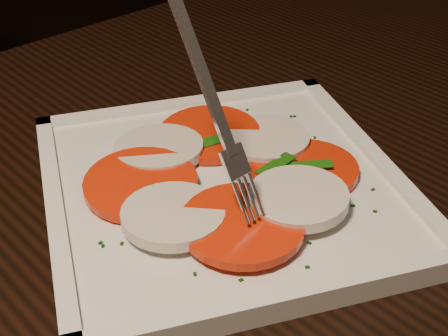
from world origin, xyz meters
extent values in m
cube|color=black|center=(0.11, 0.23, 0.73)|extent=(1.25, 0.88, 0.04)
cylinder|color=black|center=(0.63, 0.61, 0.35)|extent=(0.06, 0.06, 0.71)
cylinder|color=black|center=(0.21, 0.80, 0.21)|extent=(0.04, 0.04, 0.41)
cube|color=white|center=(0.09, 0.19, 0.76)|extent=(0.41, 0.41, 0.01)
cylinder|color=red|center=(0.15, 0.16, 0.77)|extent=(0.10, 0.10, 0.01)
cylinder|color=beige|center=(0.16, 0.22, 0.77)|extent=(0.09, 0.09, 0.01)
cylinder|color=red|center=(0.12, 0.26, 0.77)|extent=(0.10, 0.10, 0.01)
cylinder|color=beige|center=(0.07, 0.27, 0.77)|extent=(0.09, 0.09, 0.02)
cylinder|color=red|center=(0.02, 0.23, 0.77)|extent=(0.10, 0.10, 0.01)
cylinder|color=beige|center=(0.02, 0.17, 0.78)|extent=(0.09, 0.09, 0.01)
cylinder|color=red|center=(0.05, 0.13, 0.78)|extent=(0.10, 0.10, 0.01)
cylinder|color=beige|center=(0.11, 0.12, 0.78)|extent=(0.09, 0.09, 0.01)
cube|color=#19510D|center=(0.10, 0.14, 0.78)|extent=(0.03, 0.03, 0.00)
cube|color=#19510D|center=(0.04, 0.19, 0.78)|extent=(0.02, 0.05, 0.00)
cube|color=#19510D|center=(0.10, 0.24, 0.78)|extent=(0.05, 0.02, 0.00)
cube|color=#19510D|center=(0.15, 0.16, 0.78)|extent=(0.04, 0.04, 0.01)
cube|color=#19510D|center=(0.09, 0.27, 0.78)|extent=(0.05, 0.02, 0.00)
cube|color=#19510D|center=(0.02, 0.23, 0.78)|extent=(0.03, 0.04, 0.00)
cube|color=#19510D|center=(0.01, 0.17, 0.78)|extent=(0.05, 0.03, 0.01)
cube|color=#19510D|center=(0.05, 0.15, 0.78)|extent=(0.04, 0.03, 0.00)
cube|color=#19510D|center=(0.08, 0.11, 0.78)|extent=(0.03, 0.04, 0.00)
cube|color=#19510D|center=(0.13, 0.17, 0.78)|extent=(0.04, 0.02, 0.01)
cube|color=#0B3609|center=(0.21, 0.16, 0.77)|extent=(0.00, 0.00, 0.00)
cube|color=#0B3609|center=(-0.04, 0.19, 0.77)|extent=(0.00, 0.00, 0.00)
cube|color=#0B3609|center=(0.00, 0.12, 0.77)|extent=(0.00, 0.00, 0.00)
cube|color=#0B3609|center=(0.17, 0.25, 0.77)|extent=(0.00, 0.00, 0.00)
cube|color=#0B3609|center=(0.17, 0.12, 0.77)|extent=(0.00, 0.00, 0.00)
cube|color=#0B3609|center=(0.13, 0.09, 0.77)|extent=(0.00, 0.00, 0.00)
cube|color=#0B3609|center=(0.19, 0.28, 0.77)|extent=(0.00, 0.00, 0.00)
cube|color=#0B3609|center=(0.22, 0.24, 0.77)|extent=(0.00, 0.00, 0.00)
cube|color=#0B3609|center=(-0.01, 0.17, 0.77)|extent=(0.00, 0.00, 0.00)
cube|color=#0B3609|center=(0.00, 0.28, 0.77)|extent=(0.00, 0.00, 0.00)
cube|color=#0B3609|center=(0.02, 0.09, 0.77)|extent=(0.00, 0.00, 0.00)
cube|color=#0B3609|center=(-0.02, 0.20, 0.77)|extent=(0.00, 0.00, 0.00)
cube|color=#0B3609|center=(-0.01, 0.16, 0.77)|extent=(0.00, 0.00, 0.00)
cube|color=#0B3609|center=(0.03, 0.29, 0.77)|extent=(0.00, 0.00, 0.00)
cube|color=#0B3609|center=(-0.03, 0.18, 0.77)|extent=(0.00, 0.00, 0.00)
cube|color=#0B3609|center=(0.11, 0.10, 0.77)|extent=(0.00, 0.00, 0.00)
cube|color=#0B3609|center=(-0.02, 0.21, 0.77)|extent=(0.00, 0.00, 0.00)
cube|color=#0B3609|center=(0.18, 0.10, 0.77)|extent=(0.00, 0.00, 0.00)
cube|color=#0B3609|center=(0.21, 0.20, 0.77)|extent=(0.00, 0.00, 0.00)
cube|color=#0B3609|center=(0.16, 0.08, 0.77)|extent=(0.00, 0.00, 0.00)
cube|color=#0B3609|center=(0.18, 0.13, 0.77)|extent=(0.00, 0.00, 0.00)
cube|color=#0B3609|center=(0.09, 0.09, 0.77)|extent=(0.00, 0.00, 0.00)
cube|color=#0B3609|center=(0.18, 0.26, 0.77)|extent=(0.00, 0.00, 0.00)
cube|color=#0B3609|center=(0.15, 0.10, 0.77)|extent=(0.00, 0.00, 0.00)
cube|color=#0B3609|center=(0.17, 0.29, 0.77)|extent=(0.00, 0.00, 0.00)
cube|color=#0B3609|center=(0.07, 0.07, 0.77)|extent=(0.00, 0.00, 0.00)
cube|color=#0B3609|center=(0.22, 0.24, 0.77)|extent=(0.00, 0.00, 0.00)
cube|color=#0B3609|center=(0.08, 0.32, 0.77)|extent=(0.00, 0.00, 0.00)
cube|color=#0B3609|center=(-0.04, 0.19, 0.77)|extent=(0.00, 0.00, 0.00)
camera|label=1|loc=(-0.20, -0.16, 1.09)|focal=50.00mm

